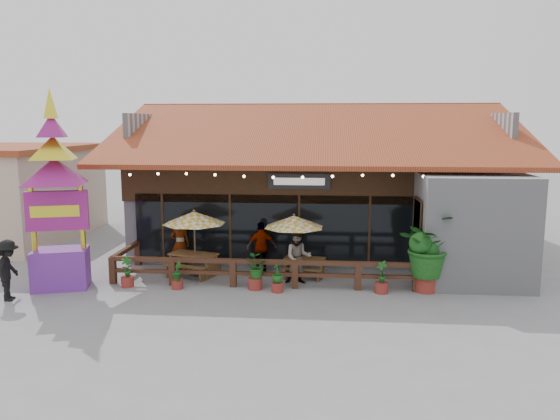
# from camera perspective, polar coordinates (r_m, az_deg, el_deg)

# --- Properties ---
(ground) EXTENTS (100.00, 100.00, 0.00)m
(ground) POSITION_cam_1_polar(r_m,az_deg,el_deg) (18.11, 3.25, -7.73)
(ground) COLOR gray
(ground) RESTS_ON ground
(restaurant_building) EXTENTS (15.50, 14.73, 6.09)m
(restaurant_building) POSITION_cam_1_polar(r_m,az_deg,el_deg) (24.13, 4.42, 1.85)
(restaurant_building) COLOR #ABABB0
(restaurant_building) RESTS_ON ground
(patio_railing) EXTENTS (10.00, 2.60, 0.92)m
(patio_railing) POSITION_cam_1_polar(r_m,az_deg,el_deg) (17.89, -4.02, -5.90)
(patio_railing) COLOR #4B2C1B
(patio_railing) RESTS_ON ground
(umbrella_left) EXTENTS (2.88, 2.88, 2.32)m
(umbrella_left) POSITION_cam_1_polar(r_m,az_deg,el_deg) (18.88, -8.96, -0.82)
(umbrella_left) COLOR brown
(umbrella_left) RESTS_ON ground
(umbrella_right) EXTENTS (2.68, 2.68, 2.21)m
(umbrella_right) POSITION_cam_1_polar(r_m,az_deg,el_deg) (18.46, 1.46, -1.24)
(umbrella_right) COLOR brown
(umbrella_right) RESTS_ON ground
(picnic_table_left) EXTENTS (1.98, 1.84, 0.78)m
(picnic_table_left) POSITION_cam_1_polar(r_m,az_deg,el_deg) (19.20, -9.02, -5.23)
(picnic_table_left) COLOR brown
(picnic_table_left) RESTS_ON ground
(picnic_table_right) EXTENTS (1.55, 1.39, 0.67)m
(picnic_table_right) POSITION_cam_1_polar(r_m,az_deg,el_deg) (18.82, 2.61, -5.66)
(picnic_table_right) COLOR brown
(picnic_table_right) RESTS_ON ground
(thai_sign_tower) EXTENTS (3.13, 3.13, 6.78)m
(thai_sign_tower) POSITION_cam_1_polar(r_m,az_deg,el_deg) (18.43, -22.46, 3.25)
(thai_sign_tower) COLOR #702A9C
(thai_sign_tower) RESTS_ON ground
(tropical_plant) EXTENTS (2.36, 2.38, 2.49)m
(tropical_plant) POSITION_cam_1_polar(r_m,az_deg,el_deg) (17.56, 15.17, -3.77)
(tropical_plant) COLOR maroon
(tropical_plant) RESTS_ON ground
(diner_a) EXTENTS (0.76, 0.57, 1.87)m
(diner_a) POSITION_cam_1_polar(r_m,az_deg,el_deg) (19.98, -10.39, -3.50)
(diner_a) COLOR #352010
(diner_a) RESTS_ON ground
(diner_b) EXTENTS (0.91, 0.74, 1.77)m
(diner_b) POSITION_cam_1_polar(r_m,az_deg,el_deg) (17.94, 1.91, -4.95)
(diner_b) COLOR #352010
(diner_b) RESTS_ON ground
(diner_c) EXTENTS (1.12, 0.67, 1.78)m
(diner_c) POSITION_cam_1_polar(r_m,az_deg,el_deg) (19.36, -1.95, -3.89)
(diner_c) COLOR #352010
(diner_c) RESTS_ON ground
(pedestrian) EXTENTS (0.93, 1.31, 1.83)m
(pedestrian) POSITION_cam_1_polar(r_m,az_deg,el_deg) (18.16, -26.52, -5.65)
(pedestrian) COLOR black
(pedestrian) RESTS_ON ground
(planter_a) EXTENTS (0.41, 0.41, 1.00)m
(planter_a) POSITION_cam_1_polar(r_m,az_deg,el_deg) (18.38, -15.69, -6.46)
(planter_a) COLOR maroon
(planter_a) RESTS_ON ground
(planter_b) EXTENTS (0.36, 0.36, 0.88)m
(planter_b) POSITION_cam_1_polar(r_m,az_deg,el_deg) (17.78, -10.71, -6.86)
(planter_b) COLOR maroon
(planter_b) RESTS_ON ground
(planter_c) EXTENTS (0.83, 0.77, 1.12)m
(planter_c) POSITION_cam_1_polar(r_m,az_deg,el_deg) (17.39, -2.62, -6.29)
(planter_c) COLOR maroon
(planter_c) RESTS_ON ground
(planter_d) EXTENTS (0.48, 0.48, 0.92)m
(planter_d) POSITION_cam_1_polar(r_m,az_deg,el_deg) (17.15, -0.27, -7.15)
(planter_d) COLOR maroon
(planter_d) RESTS_ON ground
(planter_e) EXTENTS (0.43, 0.43, 1.03)m
(planter_e) POSITION_cam_1_polar(r_m,az_deg,el_deg) (17.34, 10.57, -7.16)
(planter_e) COLOR maroon
(planter_e) RESTS_ON ground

